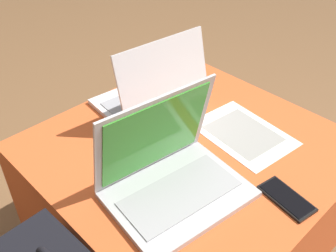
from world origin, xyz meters
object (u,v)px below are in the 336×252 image
Objects in this scene: laptop_near at (170,174)px; laptop_far at (153,93)px; cell_phone at (286,198)px; paper_sheet at (243,133)px.

laptop_far is (0.23, 0.31, -0.00)m from laptop_near.
cell_phone is 0.28m from paper_sheet.
cell_phone reaches higher than paper_sheet.
paper_sheet is at bearing 113.92° from laptop_far.
laptop_far is at bearing 61.01° from laptop_near.
cell_phone is (0.19, -0.23, -0.05)m from laptop_near.
laptop_near is at bearing 59.69° from laptop_far.
laptop_far is at bearing 95.13° from cell_phone.
laptop_near is 0.33m from paper_sheet.
cell_phone is at bearing 91.51° from laptop_far.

